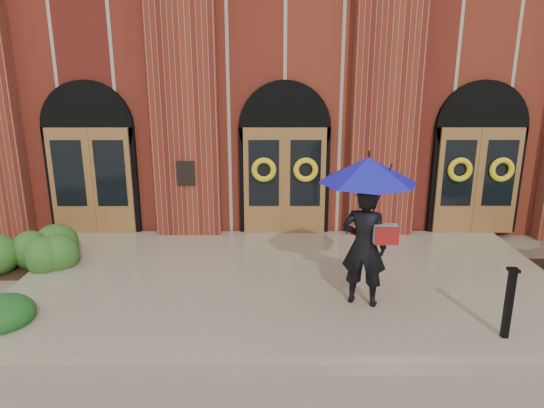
{
  "coord_description": "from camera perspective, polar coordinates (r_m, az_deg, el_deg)",
  "views": [
    {
      "loc": [
        -0.32,
        -8.29,
        3.94
      ],
      "look_at": [
        -0.3,
        1.0,
        1.33
      ],
      "focal_mm": 32.0,
      "sensor_mm": 36.0,
      "label": 1
    }
  ],
  "objects": [
    {
      "name": "ground",
      "position": [
        9.18,
        1.9,
        -9.74
      ],
      "size": [
        90.0,
        90.0,
        0.0
      ],
      "primitive_type": "plane",
      "color": "gray",
      "rests_on": "ground"
    },
    {
      "name": "landing",
      "position": [
        9.28,
        1.87,
        -8.93
      ],
      "size": [
        10.0,
        5.3,
        0.15
      ],
      "primitive_type": "cube",
      "color": "gray",
      "rests_on": "ground"
    },
    {
      "name": "church_building",
      "position": [
        17.08,
        0.95,
        14.21
      ],
      "size": [
        16.2,
        12.53,
        7.0
      ],
      "color": "maroon",
      "rests_on": "ground"
    },
    {
      "name": "man_with_umbrella",
      "position": [
        7.81,
        11.09,
        0.07
      ],
      "size": [
        1.99,
        1.99,
        2.47
      ],
      "rotation": [
        0.0,
        0.0,
        2.79
      ],
      "color": "black",
      "rests_on": "landing"
    },
    {
      "name": "metal_post",
      "position": [
        7.85,
        26.11,
        -10.28
      ],
      "size": [
        0.15,
        0.15,
        1.08
      ],
      "rotation": [
        0.0,
        0.0,
        -0.03
      ],
      "color": "black",
      "rests_on": "landing"
    },
    {
      "name": "hedge_wall_left",
      "position": [
        11.06,
        -26.42,
        -4.86
      ],
      "size": [
        2.89,
        1.16,
        0.74
      ],
      "primitive_type": "ellipsoid",
      "color": "#29541C",
      "rests_on": "ground"
    }
  ]
}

